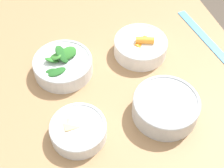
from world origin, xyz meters
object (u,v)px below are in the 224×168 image
object	(u,v)px
ruler	(205,38)
bowl_greens	(63,65)
bowl_beans_hotdog	(165,107)
bowl_carrots	(140,46)
bowl_cookies	(78,130)

from	to	relation	value
ruler	bowl_greens	bearing A→B (deg)	-89.56
bowl_greens	bowl_beans_hotdog	world-z (taller)	bowl_greens
bowl_beans_hotdog	ruler	distance (m)	0.36
bowl_carrots	bowl_beans_hotdog	bearing A→B (deg)	-4.60
bowl_beans_hotdog	bowl_cookies	size ratio (longest dim) A/B	1.21
bowl_cookies	bowl_beans_hotdog	bearing A→B (deg)	88.60
bowl_greens	ruler	size ratio (longest dim) A/B	0.58
bowl_greens	ruler	world-z (taller)	bowl_greens
bowl_greens	bowl_beans_hotdog	xyz separation A→B (m)	(0.24, 0.24, -0.00)
bowl_greens	bowl_cookies	xyz separation A→B (m)	(0.23, -0.01, -0.01)
bowl_cookies	bowl_greens	bearing A→B (deg)	178.18
bowl_greens	bowl_cookies	world-z (taller)	bowl_greens
bowl_cookies	ruler	xyz separation A→B (m)	(-0.24, 0.50, -0.02)
bowl_greens	bowl_cookies	distance (m)	0.23
bowl_beans_hotdog	bowl_cookies	xyz separation A→B (m)	(-0.01, -0.24, -0.00)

